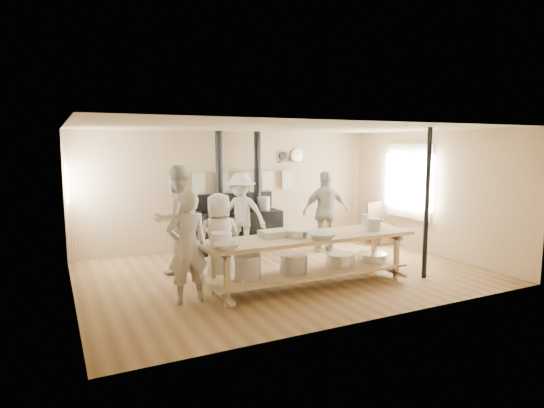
% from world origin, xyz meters
% --- Properties ---
extents(ground, '(7.00, 7.00, 0.00)m').
position_xyz_m(ground, '(0.00, 0.00, 0.00)').
color(ground, brown).
rests_on(ground, ground).
extents(room_shell, '(7.00, 7.00, 7.00)m').
position_xyz_m(room_shell, '(0.00, 0.00, 1.62)').
color(room_shell, tan).
rests_on(room_shell, ground).
extents(window_right, '(0.09, 1.50, 1.65)m').
position_xyz_m(window_right, '(3.47, 0.60, 1.50)').
color(window_right, beige).
rests_on(window_right, ground).
extents(left_opening, '(0.00, 0.90, 0.90)m').
position_xyz_m(left_opening, '(-3.45, 2.00, 1.60)').
color(left_opening, white).
rests_on(left_opening, ground).
extents(stove, '(1.90, 0.75, 2.60)m').
position_xyz_m(stove, '(-0.01, 2.12, 0.52)').
color(stove, black).
rests_on(stove, ground).
extents(towel_rail, '(3.00, 0.04, 0.47)m').
position_xyz_m(towel_rail, '(0.00, 2.40, 1.56)').
color(towel_rail, tan).
rests_on(towel_rail, ground).
extents(back_wall_shelf, '(0.63, 0.14, 0.32)m').
position_xyz_m(back_wall_shelf, '(1.46, 2.43, 2.00)').
color(back_wall_shelf, tan).
rests_on(back_wall_shelf, ground).
extents(prep_table, '(3.60, 0.90, 0.85)m').
position_xyz_m(prep_table, '(-0.01, -0.90, 0.52)').
color(prep_table, tan).
rests_on(prep_table, ground).
extents(support_post, '(0.08, 0.08, 2.60)m').
position_xyz_m(support_post, '(2.05, -1.35, 1.30)').
color(support_post, black).
rests_on(support_post, ground).
extents(cook_far_left, '(0.62, 0.42, 1.66)m').
position_xyz_m(cook_far_left, '(-1.99, -0.78, 0.83)').
color(cook_far_left, '#B8B4A3').
rests_on(cook_far_left, ground).
extents(cook_left, '(1.10, 0.95, 1.95)m').
position_xyz_m(cook_left, '(-1.71, 0.86, 0.98)').
color(cook_left, '#B8B4A3').
rests_on(cook_left, ground).
extents(cook_center, '(0.76, 0.51, 1.53)m').
position_xyz_m(cook_center, '(-1.28, -0.14, 0.77)').
color(cook_center, '#B8B4A3').
rests_on(cook_center, ground).
extents(cook_right, '(1.10, 0.67, 1.75)m').
position_xyz_m(cook_right, '(1.59, 1.09, 0.88)').
color(cook_right, '#B8B4A3').
rests_on(cook_right, ground).
extents(cook_by_window, '(1.25, 1.22, 1.72)m').
position_xyz_m(cook_by_window, '(-0.15, 1.66, 0.86)').
color(cook_by_window, '#B8B4A3').
rests_on(cook_by_window, ground).
extents(chair, '(0.51, 0.51, 0.96)m').
position_xyz_m(chair, '(3.15, 1.18, 0.28)').
color(chair, brown).
rests_on(chair, ground).
extents(bowl_white_a, '(0.47, 0.47, 0.09)m').
position_xyz_m(bowl_white_a, '(-1.55, -1.23, 0.90)').
color(bowl_white_a, white).
rests_on(bowl_white_a, prep_table).
extents(bowl_steel_a, '(0.38, 0.38, 0.09)m').
position_xyz_m(bowl_steel_a, '(-1.55, -0.85, 0.89)').
color(bowl_steel_a, silver).
rests_on(bowl_steel_a, prep_table).
extents(bowl_white_b, '(0.45, 0.45, 0.10)m').
position_xyz_m(bowl_white_b, '(0.02, -1.23, 0.90)').
color(bowl_white_b, white).
rests_on(bowl_white_b, prep_table).
extents(bowl_steel_b, '(0.38, 0.38, 0.11)m').
position_xyz_m(bowl_steel_b, '(1.55, -0.57, 0.90)').
color(bowl_steel_b, silver).
rests_on(bowl_steel_b, prep_table).
extents(roasting_pan, '(0.51, 0.36, 0.11)m').
position_xyz_m(roasting_pan, '(-0.55, -0.75, 0.90)').
color(roasting_pan, '#B2B2B7').
rests_on(roasting_pan, prep_table).
extents(mixing_bowl_large, '(0.47, 0.47, 0.12)m').
position_xyz_m(mixing_bowl_large, '(-0.26, -0.91, 0.91)').
color(mixing_bowl_large, silver).
rests_on(mixing_bowl_large, prep_table).
extents(bucket_galv, '(0.29, 0.29, 0.22)m').
position_xyz_m(bucket_galv, '(1.17, -1.03, 0.96)').
color(bucket_galv, gray).
rests_on(bucket_galv, prep_table).
extents(deep_bowl_enamel, '(0.41, 0.41, 0.20)m').
position_xyz_m(deep_bowl_enamel, '(-1.55, -0.99, 0.95)').
color(deep_bowl_enamel, white).
rests_on(deep_bowl_enamel, prep_table).
extents(pitcher, '(0.14, 0.14, 0.21)m').
position_xyz_m(pitcher, '(1.35, -0.57, 0.95)').
color(pitcher, white).
rests_on(pitcher, prep_table).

